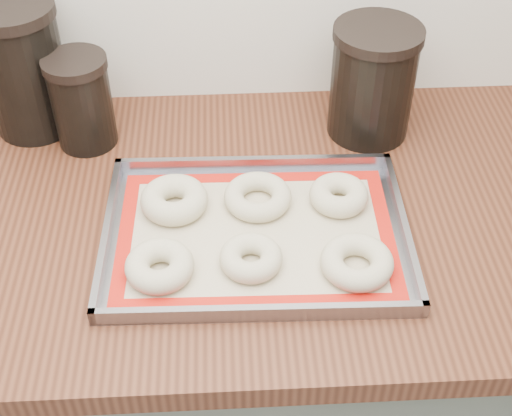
{
  "coord_description": "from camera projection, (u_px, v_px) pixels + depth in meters",
  "views": [
    {
      "loc": [
        0.01,
        0.84,
        1.67
      ],
      "look_at": [
        0.05,
        1.61,
        0.96
      ],
      "focal_mm": 50.0,
      "sensor_mm": 36.0,
      "label": 1
    }
  ],
  "objects": [
    {
      "name": "cabinet",
      "position": [
        231.0,
        376.0,
        1.46
      ],
      "size": [
        3.0,
        0.65,
        0.86
      ],
      "primitive_type": "cube",
      "color": "slate",
      "rests_on": "floor"
    },
    {
      "name": "bagel_back_mid",
      "position": [
        258.0,
        197.0,
        1.13
      ],
      "size": [
        0.14,
        0.14,
        0.03
      ],
      "primitive_type": "torus",
      "rotation": [
        0.0,
        0.0,
        -0.32
      ],
      "color": "beige",
      "rests_on": "baking_mat"
    },
    {
      "name": "canister_mid",
      "position": [
        82.0,
        101.0,
        1.21
      ],
      "size": [
        0.11,
        0.11,
        0.17
      ],
      "color": "black",
      "rests_on": "countertop"
    },
    {
      "name": "countertop",
      "position": [
        224.0,
        217.0,
        1.15
      ],
      "size": [
        3.06,
        0.68,
        0.04
      ],
      "primitive_type": "cube",
      "color": "#592E1A",
      "rests_on": "cabinet"
    },
    {
      "name": "bagel_front_left",
      "position": [
        160.0,
        266.0,
        1.01
      ],
      "size": [
        0.1,
        0.1,
        0.04
      ],
      "primitive_type": "torus",
      "rotation": [
        0.0,
        0.0,
        -0.03
      ],
      "color": "beige",
      "rests_on": "baking_mat"
    },
    {
      "name": "canister_left",
      "position": [
        24.0,
        68.0,
        1.22
      ],
      "size": [
        0.15,
        0.15,
        0.24
      ],
      "color": "black",
      "rests_on": "countertop"
    },
    {
      "name": "bagel_front_right",
      "position": [
        357.0,
        262.0,
        1.02
      ],
      "size": [
        0.11,
        0.11,
        0.03
      ],
      "primitive_type": "torus",
      "rotation": [
        0.0,
        0.0,
        -0.03
      ],
      "color": "beige",
      "rests_on": "baking_mat"
    },
    {
      "name": "bagel_back_left",
      "position": [
        174.0,
        200.0,
        1.12
      ],
      "size": [
        0.12,
        0.12,
        0.04
      ],
      "primitive_type": "torus",
      "rotation": [
        0.0,
        0.0,
        -0.09
      ],
      "color": "beige",
      "rests_on": "baking_mat"
    },
    {
      "name": "bagel_front_mid",
      "position": [
        251.0,
        258.0,
        1.03
      ],
      "size": [
        0.09,
        0.09,
        0.03
      ],
      "primitive_type": "torus",
      "rotation": [
        0.0,
        0.0,
        0.03
      ],
      "color": "beige",
      "rests_on": "baking_mat"
    },
    {
      "name": "baking_tray",
      "position": [
        256.0,
        234.0,
        1.08
      ],
      "size": [
        0.47,
        0.34,
        0.03
      ],
      "rotation": [
        0.0,
        0.0,
        -0.02
      ],
      "color": "gray",
      "rests_on": "countertop"
    },
    {
      "name": "baking_mat",
      "position": [
        256.0,
        235.0,
        1.09
      ],
      "size": [
        0.43,
        0.3,
        0.0
      ],
      "rotation": [
        0.0,
        0.0,
        -0.02
      ],
      "color": "#C6B793",
      "rests_on": "baking_tray"
    },
    {
      "name": "bagel_back_right",
      "position": [
        339.0,
        195.0,
        1.13
      ],
      "size": [
        0.1,
        0.1,
        0.03
      ],
      "primitive_type": "torus",
      "rotation": [
        0.0,
        0.0,
        -0.1
      ],
      "color": "beige",
      "rests_on": "baking_mat"
    },
    {
      "name": "canister_right",
      "position": [
        373.0,
        82.0,
        1.22
      ],
      "size": [
        0.15,
        0.15,
        0.2
      ],
      "color": "black",
      "rests_on": "countertop"
    }
  ]
}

